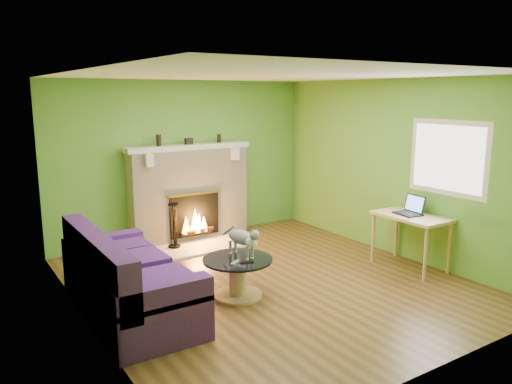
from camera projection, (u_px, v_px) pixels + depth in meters
floor at (269, 282)px, 6.42m from camera, size 5.00×5.00×0.00m
ceiling at (270, 75)px, 5.92m from camera, size 5.00×5.00×0.00m
wall_back at (184, 160)px, 8.23m from camera, size 5.00×0.00×5.00m
wall_front at (441, 227)px, 4.11m from camera, size 5.00×0.00×5.00m
wall_left at (84, 204)px, 4.97m from camera, size 0.00×5.00×5.00m
wall_right at (395, 168)px, 7.37m from camera, size 0.00×5.00×5.00m
window_frame at (448, 158)px, 6.58m from camera, size 0.00×1.20×1.20m
window_pane at (448, 158)px, 6.57m from camera, size 0.00×1.06×1.06m
fireplace at (190, 194)px, 8.18m from camera, size 2.10×0.46×1.58m
hearth at (205, 246)px, 7.90m from camera, size 1.50×0.75×0.03m
mantel at (189, 147)px, 8.02m from camera, size 2.10×0.28×0.08m
sofa at (125, 282)px, 5.42m from camera, size 0.96×2.12×0.95m
coffee_table at (238, 275)px, 5.92m from camera, size 0.83×0.83×0.47m
desk at (411, 222)px, 6.84m from camera, size 0.59×1.01×0.75m
cat at (241, 241)px, 5.93m from camera, size 0.32×0.65×0.39m
remote_silver at (235, 262)px, 5.73m from camera, size 0.17×0.13×0.02m
remote_black at (247, 262)px, 5.74m from camera, size 0.17×0.09×0.02m
laptop at (408, 205)px, 6.83m from camera, size 0.34×0.38×0.26m
fire_tools at (174, 225)px, 7.71m from camera, size 0.19×0.19×0.72m
mantel_vase_left at (159, 140)px, 7.75m from camera, size 0.08×0.08×0.18m
mantel_vase_right at (219, 138)px, 8.32m from camera, size 0.07×0.07×0.14m
mantel_box at (189, 141)px, 8.03m from camera, size 0.12×0.08×0.10m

